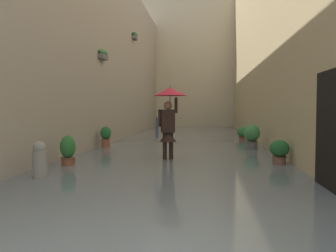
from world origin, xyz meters
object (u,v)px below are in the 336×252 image
(person_wading, at_px, (169,110))
(potted_plant_far_right, at_px, (106,137))
(potted_plant_mid_left, at_px, (279,152))
(potted_plant_near_left, at_px, (252,136))
(mooring_bollard, at_px, (40,162))
(potted_plant_far_left, at_px, (242,133))
(potted_plant_near_right, at_px, (68,152))

(person_wading, height_order, potted_plant_far_right, person_wading)
(potted_plant_mid_left, distance_m, potted_plant_far_right, 6.40)
(potted_plant_near_left, bearing_deg, person_wading, 47.97)
(person_wading, relative_size, mooring_bollard, 2.56)
(potted_plant_mid_left, xyz_separation_m, potted_plant_far_left, (0.23, -7.00, -0.02))
(potted_plant_mid_left, bearing_deg, potted_plant_near_left, -86.06)
(potted_plant_near_left, distance_m, potted_plant_near_right, 6.65)
(potted_plant_near_right, bearing_deg, potted_plant_far_left, -123.38)
(potted_plant_near_right, xyz_separation_m, potted_plant_far_right, (0.21, -3.94, 0.05))
(person_wading, xyz_separation_m, mooring_bollard, (2.38, 2.83, -1.07))
(potted_plant_near_left, height_order, potted_plant_far_right, potted_plant_near_left)
(potted_plant_far_left, bearing_deg, potted_plant_mid_left, 91.85)
(potted_plant_mid_left, height_order, potted_plant_far_right, potted_plant_far_right)
(potted_plant_near_left, xyz_separation_m, potted_plant_near_right, (5.10, 4.26, -0.11))
(potted_plant_near_left, distance_m, potted_plant_far_right, 5.32)
(person_wading, bearing_deg, potted_plant_far_left, -112.60)
(mooring_bollard, bearing_deg, person_wading, -130.02)
(potted_plant_far_left, bearing_deg, potted_plant_near_left, 89.76)
(potted_plant_mid_left, bearing_deg, potted_plant_far_left, -88.15)
(potted_plant_near_left, height_order, potted_plant_mid_left, potted_plant_near_left)
(potted_plant_mid_left, xyz_separation_m, potted_plant_far_right, (5.55, -3.18, 0.07))
(potted_plant_far_right, bearing_deg, potted_plant_near_right, 93.09)
(potted_plant_far_right, bearing_deg, mooring_bollard, 92.66)
(potted_plant_near_left, bearing_deg, potted_plant_near_right, 39.88)
(person_wading, distance_m, potted_plant_near_left, 4.11)
(potted_plant_far_right, relative_size, potted_plant_far_left, 1.27)
(potted_plant_near_right, relative_size, potted_plant_far_left, 1.23)
(potted_plant_far_right, bearing_deg, potted_plant_near_left, -176.60)
(mooring_bollard, bearing_deg, potted_plant_far_right, -87.34)
(potted_plant_far_left, height_order, mooring_bollard, mooring_bollard)
(potted_plant_near_right, relative_size, mooring_bollard, 1.00)
(mooring_bollard, bearing_deg, potted_plant_far_left, -118.60)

